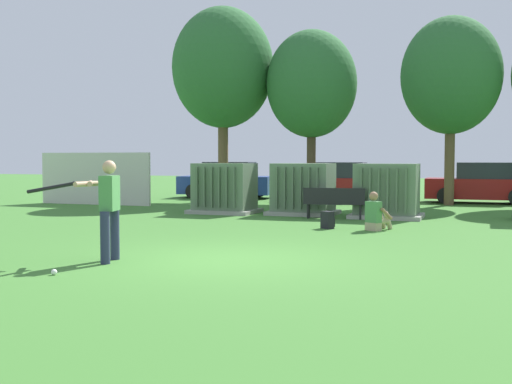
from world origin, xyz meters
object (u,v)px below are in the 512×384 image
Objects in this scene: sports_ball at (54,272)px; seated_spectator at (376,215)px; park_bench at (334,201)px; transformer_mid_east at (387,192)px; batter at (106,205)px; parked_car_left_of_center at (337,183)px; parked_car_right_of_center at (482,184)px; parked_car_leftmost at (227,181)px; backpack at (328,220)px; transformer_west at (225,189)px; transformer_mid_west at (303,190)px.

seated_spectator is (3.66, 7.65, 0.33)m from sports_ball.
sports_ball is (-2.04, -10.15, -0.49)m from park_bench.
transformer_mid_east is at bearing 72.66° from sports_ball.
park_bench is at bearing 77.29° from batter.
parked_car_left_of_center is at bearing 88.67° from sports_ball.
parked_car_right_of_center is at bearing 64.18° from park_bench.
parked_car_left_of_center is 1.02× the size of parked_car_right_of_center.
parked_car_leftmost is 1.03× the size of parked_car_right_of_center.
seated_spectator reaches higher than backpack.
sports_ball is at bearing -107.34° from transformer_mid_east.
sports_ball is at bearing -92.35° from batter.
transformer_mid_east is (5.22, 0.06, 0.00)m from transformer_west.
seated_spectator is at bearing -51.62° from transformer_mid_west.
transformer_mid_east is 3.61m from backpack.
transformer_mid_east is at bearing -41.61° from parked_car_leftmost.
transformer_west reaches higher than park_bench.
seated_spectator is 0.23× the size of parked_car_right_of_center.
transformer_mid_east is (2.65, -0.25, 0.00)m from transformer_mid_west.
transformer_west is 1.00× the size of transformer_mid_west.
sports_ball is (-3.44, -11.03, -0.74)m from transformer_mid_east.
transformer_mid_west is 4.64m from seated_spectator.
parked_car_left_of_center is (2.19, 6.87, -0.04)m from transformer_west.
seated_spectator is (3.60, 6.31, -0.60)m from batter.
transformer_mid_east is at bearing 73.83° from backpack.
parked_car_right_of_center is at bearing 7.17° from parked_car_left_of_center.
transformer_west and transformer_mid_east have the same top height.
parked_car_leftmost and parked_car_right_of_center have the same top height.
batter is (-1.99, -8.80, 0.44)m from park_bench.
transformer_west and parked_car_right_of_center have the same top height.
transformer_mid_west is 8.88m from parked_car_leftmost.
transformer_mid_west is 11.32m from sports_ball.
transformer_mid_east is at bearing 0.68° from transformer_west.
parked_car_leftmost is at bearing 111.83° from transformer_west.
batter reaches higher than park_bench.
sports_ball is 0.20× the size of backpack.
transformer_mid_east is 1.14× the size of park_bench.
batter is 7.29m from seated_spectator.
transformer_mid_east is 1.21× the size of batter.
batter is at bearing -110.94° from backpack.
transformer_mid_west is 4.77× the size of backpack.
transformer_mid_east is 1.67m from park_bench.
transformer_west is 1.21× the size of batter.
seated_spectator is at bearing -86.36° from transformer_mid_east.
parked_car_right_of_center is at bearing 1.58° from parked_car_leftmost.
batter is 6.75m from backpack.
transformer_west is 5.22m from transformer_mid_east.
parked_car_leftmost reaches higher than seated_spectator.
transformer_mid_east is 2.18× the size of seated_spectator.
transformer_west is at bearing -136.10° from parked_car_right_of_center.
transformer_west is 1.14× the size of park_bench.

